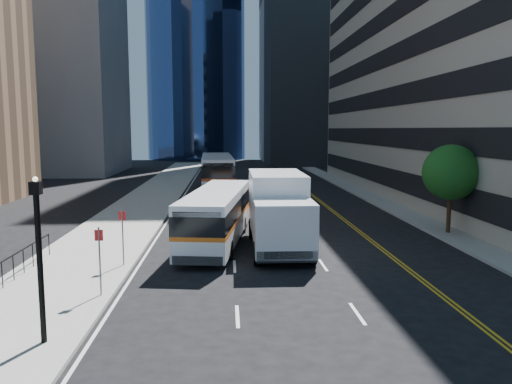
{
  "coord_description": "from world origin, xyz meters",
  "views": [
    {
      "loc": [
        -3.81,
        -19.75,
        6.12
      ],
      "look_at": [
        -2.28,
        6.41,
        2.8
      ],
      "focal_mm": 35.0,
      "sensor_mm": 36.0,
      "label": 1
    }
  ],
  "objects_px": {
    "lamp_post": "(39,253)",
    "box_truck": "(278,210)",
    "bus_rear": "(217,171)",
    "bus_front": "(217,215)",
    "street_tree": "(451,173)"
  },
  "relations": [
    {
      "from": "bus_rear",
      "to": "bus_front",
      "type": "bearing_deg",
      "value": -90.89
    },
    {
      "from": "lamp_post",
      "to": "bus_front",
      "type": "height_order",
      "value": "lamp_post"
    },
    {
      "from": "lamp_post",
      "to": "box_truck",
      "type": "height_order",
      "value": "lamp_post"
    },
    {
      "from": "bus_front",
      "to": "bus_rear",
      "type": "xyz_separation_m",
      "value": [
        -0.46,
        23.41,
        0.33
      ]
    },
    {
      "from": "street_tree",
      "to": "bus_front",
      "type": "xyz_separation_m",
      "value": [
        -13.34,
        -1.36,
        -2.08
      ]
    },
    {
      "from": "street_tree",
      "to": "bus_rear",
      "type": "distance_m",
      "value": 26.07
    },
    {
      "from": "bus_rear",
      "to": "box_truck",
      "type": "relative_size",
      "value": 1.69
    },
    {
      "from": "street_tree",
      "to": "box_truck",
      "type": "height_order",
      "value": "street_tree"
    },
    {
      "from": "street_tree",
      "to": "bus_front",
      "type": "relative_size",
      "value": 0.45
    },
    {
      "from": "lamp_post",
      "to": "bus_front",
      "type": "relative_size",
      "value": 0.4
    },
    {
      "from": "bus_rear",
      "to": "street_tree",
      "type": "bearing_deg",
      "value": -59.97
    },
    {
      "from": "street_tree",
      "to": "lamp_post",
      "type": "xyz_separation_m",
      "value": [
        -18.0,
        -14.0,
        -0.92
      ]
    },
    {
      "from": "street_tree",
      "to": "bus_front",
      "type": "height_order",
      "value": "street_tree"
    },
    {
      "from": "lamp_post",
      "to": "box_truck",
      "type": "xyz_separation_m",
      "value": [
        7.8,
        11.25,
        -0.7
      ]
    },
    {
      "from": "bus_rear",
      "to": "box_truck",
      "type": "height_order",
      "value": "box_truck"
    }
  ]
}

